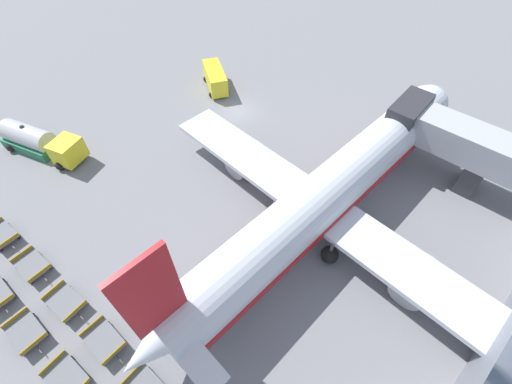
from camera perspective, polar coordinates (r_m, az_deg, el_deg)
The scene contains 11 objects.
ground_plane at distance 40.03m, azimuth -3.22°, elevation 13.19°, with size 500.00×500.00×0.00m, color gray.
jet_bridge at distance 35.02m, azimuth 36.88°, elevation 2.89°, with size 18.20×6.64×5.95m.
airplane at distance 27.50m, azimuth 11.48°, elevation -0.59°, with size 31.69×36.59×11.30m.
fuel_tanker_secondary at distance 40.37m, azimuth -32.50°, elevation 7.07°, with size 9.36×6.00×2.87m.
service_van at distance 43.62m, azimuth -6.82°, elevation 18.34°, with size 5.80×4.22×2.39m.
baggage_dolly_row_near_col_c at distance 28.82m, azimuth -33.98°, elevation -18.77°, with size 3.48×2.11×0.92m.
baggage_dolly_row_near_col_d at distance 26.43m, azimuth -29.07°, elevation -25.47°, with size 3.50×2.22×0.92m.
baggage_dolly_row_mid_a_col_a at distance 34.58m, azimuth -36.72°, elevation -5.73°, with size 3.50×2.22×0.92m.
baggage_dolly_row_mid_a_col_b at distance 31.36m, azimuth -33.25°, elevation -10.16°, with size 3.49×2.19×0.92m.
baggage_dolly_row_mid_a_col_c at distance 28.50m, azimuth -29.19°, elevation -15.70°, with size 3.50×2.28×0.92m.
baggage_dolly_row_mid_a_col_d at distance 26.24m, azimuth -24.01°, elevation -21.67°, with size 3.47×2.07×0.92m.
Camera 1 is at (25.10, -20.23, 23.73)m, focal length 24.00 mm.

